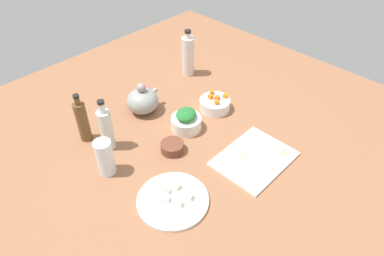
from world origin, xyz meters
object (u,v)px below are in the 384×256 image
plate_tofu (173,200)px  bowl_carrots (215,104)px  bowl_greens (186,123)px  bowl_small_side (171,146)px  bottle_0 (188,55)px  bottle_1 (82,121)px  drinking_glass_0 (105,157)px  cutting_board (254,159)px  teapot (143,101)px  bottle_2 (106,129)px

plate_tofu → bowl_carrots: bowl_carrots is taller
bowl_greens → bowl_carrots: 18.69cm
bowl_small_side → bottle_0: (45.52, 35.74, 8.61)cm
bowl_small_side → bottle_1: 36.89cm
plate_tofu → bottle_0: bottle_0 is taller
bowl_carrots → bottle_0: bottle_0 is taller
bowl_small_side → bottle_0: size_ratio=0.38×
plate_tofu → bottle_1: size_ratio=1.14×
bowl_greens → bottle_0: bearing=43.6°
bowl_small_side → bottle_0: 58.51cm
bowl_greens → bottle_0: size_ratio=0.53×
bowl_small_side → bottle_1: bottle_1 is taller
bottle_1 → drinking_glass_0: (-4.70, -21.51, -2.02)cm
cutting_board → drinking_glass_0: (-43.06, 35.55, 6.82)cm
teapot → drinking_glass_0: drinking_glass_0 is taller
teapot → bowl_small_side: bearing=-107.5°
bowl_greens → bottle_2: 33.34cm
drinking_glass_0 → plate_tofu: bearing=-75.0°
bowl_carrots → bottle_0: size_ratio=0.57×
bowl_carrots → bottle_1: size_ratio=0.63×
bowl_carrots → teapot: teapot is taller
bottle_0 → bottle_2: (-61.42, -16.19, -1.16)cm
bowl_carrots → bottle_2: (-48.08, 13.99, 6.80)cm
cutting_board → bottle_0: size_ratio=1.23×
plate_tofu → bottle_2: bearing=88.3°
bowl_greens → bowl_small_side: size_ratio=1.39×
bowl_carrots → bowl_small_side: (-32.18, -5.55, -0.65)cm
bowl_greens → bottle_2: size_ratio=0.57×
plate_tofu → drinking_glass_0: bearing=105.0°
plate_tofu → bottle_1: bottle_1 is taller
bottle_0 → drinking_glass_0: bearing=-158.9°
plate_tofu → drinking_glass_0: size_ratio=1.70×
teapot → bottle_0: size_ratio=0.66×
bottle_0 → bowl_carrots: bearing=-113.8°
bowl_carrots → bottle_1: (-51.90, 24.73, 6.75)cm
teapot → bowl_carrots: bearing=-43.6°
bottle_1 → bowl_carrots: bearing=-25.5°
cutting_board → plate_tofu: plate_tofu is taller
bowl_carrots → bottle_2: bearing=163.8°
plate_tofu → bowl_small_side: 25.38cm
plate_tofu → bowl_greens: 38.90cm
bowl_greens → cutting_board: bearing=-80.9°
teapot → bottle_0: bottle_0 is taller
cutting_board → bottle_2: bearing=126.7°
teapot → bowl_greens: bearing=-78.2°
bottle_0 → bottle_2: 63.53cm
bottle_2 → drinking_glass_0: bearing=-128.3°
bowl_greens → bottle_1: bearing=143.0°
bowl_carrots → bottle_0: bearing=66.2°
bowl_small_side → bottle_2: bearing=129.1°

